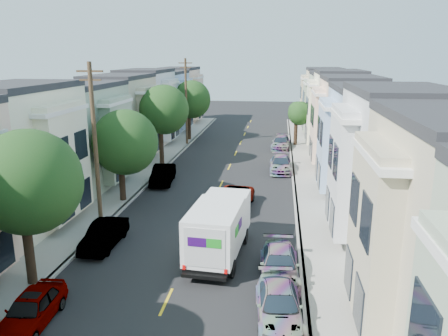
{
  "coord_description": "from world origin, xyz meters",
  "views": [
    {
      "loc": [
        4.69,
        -22.59,
        10.52
      ],
      "look_at": [
        0.61,
        9.14,
        2.2
      ],
      "focal_mm": 35.0,
      "sensor_mm": 36.0,
      "label": 1
    }
  ],
  "objects_px": {
    "parked_right_b": "(279,265)",
    "lead_sedan": "(234,199)",
    "parked_right_a": "(279,305)",
    "utility_pole_near": "(95,147)",
    "tree_e": "(191,100)",
    "parked_left_b": "(31,310)",
    "tree_d": "(163,110)",
    "tree_b": "(27,182)",
    "tree_c": "(124,142)",
    "tree_far_r": "(299,114)",
    "parked_left_c": "(104,235)",
    "parked_right_d": "(281,143)",
    "parked_left_d": "(163,175)",
    "utility_pole_far": "(186,102)",
    "fedex_truck": "(219,227)",
    "parked_right_c": "(281,164)"
  },
  "relations": [
    {
      "from": "tree_c",
      "to": "tree_d",
      "type": "relative_size",
      "value": 0.87
    },
    {
      "from": "tree_e",
      "to": "utility_pole_near",
      "type": "relative_size",
      "value": 0.75
    },
    {
      "from": "tree_c",
      "to": "parked_right_b",
      "type": "relative_size",
      "value": 1.54
    },
    {
      "from": "utility_pole_far",
      "to": "parked_right_c",
      "type": "xyz_separation_m",
      "value": [
        11.2,
        -11.12,
        -4.45
      ]
    },
    {
      "from": "tree_b",
      "to": "fedex_truck",
      "type": "bearing_deg",
      "value": 27.52
    },
    {
      "from": "tree_c",
      "to": "tree_far_r",
      "type": "height_order",
      "value": "tree_c"
    },
    {
      "from": "fedex_truck",
      "to": "parked_left_d",
      "type": "bearing_deg",
      "value": 121.35
    },
    {
      "from": "tree_c",
      "to": "parked_right_d",
      "type": "distance_m",
      "value": 23.46
    },
    {
      "from": "tree_e",
      "to": "utility_pole_far",
      "type": "height_order",
      "value": "utility_pole_far"
    },
    {
      "from": "tree_c",
      "to": "fedex_truck",
      "type": "xyz_separation_m",
      "value": [
        7.97,
        -8.03,
        -2.76
      ]
    },
    {
      "from": "tree_d",
      "to": "parked_left_d",
      "type": "bearing_deg",
      "value": -76.68
    },
    {
      "from": "utility_pole_near",
      "to": "parked_left_c",
      "type": "relative_size",
      "value": 2.41
    },
    {
      "from": "tree_c",
      "to": "parked_left_c",
      "type": "xyz_separation_m",
      "value": [
        1.4,
        -7.65,
        -3.77
      ]
    },
    {
      "from": "lead_sedan",
      "to": "parked_left_c",
      "type": "bearing_deg",
      "value": -128.18
    },
    {
      "from": "lead_sedan",
      "to": "parked_right_b",
      "type": "height_order",
      "value": "lead_sedan"
    },
    {
      "from": "fedex_truck",
      "to": "lead_sedan",
      "type": "bearing_deg",
      "value": 94.32
    },
    {
      "from": "tree_c",
      "to": "tree_far_r",
      "type": "bearing_deg",
      "value": 59.31
    },
    {
      "from": "utility_pole_near",
      "to": "parked_right_b",
      "type": "height_order",
      "value": "utility_pole_near"
    },
    {
      "from": "tree_c",
      "to": "utility_pole_near",
      "type": "bearing_deg",
      "value": -89.98
    },
    {
      "from": "parked_right_a",
      "to": "tree_b",
      "type": "bearing_deg",
      "value": 168.06
    },
    {
      "from": "lead_sedan",
      "to": "parked_left_b",
      "type": "relative_size",
      "value": 1.2
    },
    {
      "from": "parked_right_b",
      "to": "parked_right_a",
      "type": "bearing_deg",
      "value": -92.54
    },
    {
      "from": "tree_e",
      "to": "parked_right_c",
      "type": "bearing_deg",
      "value": -51.3
    },
    {
      "from": "tree_e",
      "to": "lead_sedan",
      "type": "xyz_separation_m",
      "value": [
        8.0,
        -24.54,
        -4.43
      ]
    },
    {
      "from": "utility_pole_far",
      "to": "parked_right_a",
      "type": "relative_size",
      "value": 2.29
    },
    {
      "from": "tree_e",
      "to": "parked_left_d",
      "type": "distance_m",
      "value": 19.65
    },
    {
      "from": "utility_pole_near",
      "to": "parked_left_d",
      "type": "height_order",
      "value": "utility_pole_near"
    },
    {
      "from": "tree_d",
      "to": "utility_pole_near",
      "type": "xyz_separation_m",
      "value": [
        0.0,
        -15.68,
        -0.31
      ]
    },
    {
      "from": "utility_pole_near",
      "to": "parked_right_a",
      "type": "xyz_separation_m",
      "value": [
        11.2,
        -8.7,
        -4.5
      ]
    },
    {
      "from": "parked_left_d",
      "to": "utility_pole_far",
      "type": "bearing_deg",
      "value": 89.2
    },
    {
      "from": "tree_far_r",
      "to": "lead_sedan",
      "type": "height_order",
      "value": "tree_far_r"
    },
    {
      "from": "tree_e",
      "to": "parked_left_b",
      "type": "distance_m",
      "value": 39.44
    },
    {
      "from": "fedex_truck",
      "to": "parked_left_d",
      "type": "relative_size",
      "value": 1.4
    },
    {
      "from": "tree_b",
      "to": "tree_d",
      "type": "xyz_separation_m",
      "value": [
        -0.0,
        23.06,
        0.39
      ]
    },
    {
      "from": "tree_d",
      "to": "parked_left_c",
      "type": "relative_size",
      "value": 1.89
    },
    {
      "from": "parked_right_a",
      "to": "parked_right_b",
      "type": "bearing_deg",
      "value": 84.82
    },
    {
      "from": "tree_b",
      "to": "lead_sedan",
      "type": "relative_size",
      "value": 1.47
    },
    {
      "from": "utility_pole_near",
      "to": "tree_c",
      "type": "bearing_deg",
      "value": 90.02
    },
    {
      "from": "utility_pole_far",
      "to": "tree_c",
      "type": "bearing_deg",
      "value": -90.0
    },
    {
      "from": "tree_far_r",
      "to": "utility_pole_near",
      "type": "xyz_separation_m",
      "value": [
        -13.19,
        -27.04,
        1.33
      ]
    },
    {
      "from": "tree_c",
      "to": "parked_right_d",
      "type": "height_order",
      "value": "tree_c"
    },
    {
      "from": "parked_right_c",
      "to": "parked_left_d",
      "type": "bearing_deg",
      "value": -153.14
    },
    {
      "from": "lead_sedan",
      "to": "parked_right_d",
      "type": "bearing_deg",
      "value": 85.67
    },
    {
      "from": "utility_pole_near",
      "to": "utility_pole_far",
      "type": "relative_size",
      "value": 1.0
    },
    {
      "from": "tree_b",
      "to": "utility_pole_far",
      "type": "distance_m",
      "value": 33.37
    },
    {
      "from": "utility_pole_far",
      "to": "parked_left_b",
      "type": "bearing_deg",
      "value": -87.79
    },
    {
      "from": "parked_left_c",
      "to": "parked_right_b",
      "type": "xyz_separation_m",
      "value": [
        9.8,
        -2.32,
        -0.03
      ]
    },
    {
      "from": "parked_right_b",
      "to": "lead_sedan",
      "type": "bearing_deg",
      "value": 106.14
    },
    {
      "from": "lead_sedan",
      "to": "parked_left_d",
      "type": "distance_m",
      "value": 8.55
    },
    {
      "from": "utility_pole_near",
      "to": "fedex_truck",
      "type": "distance_m",
      "value": 9.26
    }
  ]
}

